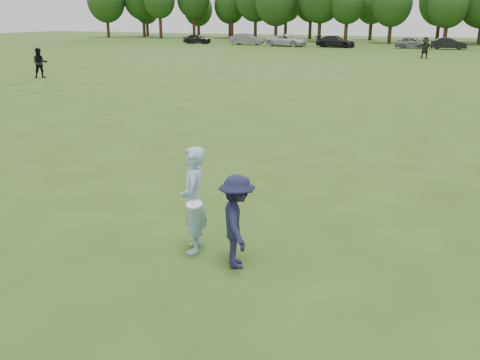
{
  "coord_description": "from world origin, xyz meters",
  "views": [
    {
      "loc": [
        3.72,
        -7.02,
        3.95
      ],
      "look_at": [
        0.0,
        0.91,
        1.1
      ],
      "focal_mm": 38.0,
      "sensor_mm": 36.0,
      "label": 1
    }
  ],
  "objects": [
    {
      "name": "ground",
      "position": [
        0.0,
        0.0,
        0.0
      ],
      "size": [
        200.0,
        200.0,
        0.0
      ],
      "primitive_type": "plane",
      "color": "#344E15",
      "rests_on": "ground"
    },
    {
      "name": "thrower",
      "position": [
        -0.46,
        0.02,
        0.93
      ],
      "size": [
        0.7,
        0.81,
        1.87
      ],
      "primitive_type": "imported",
      "rotation": [
        0.0,
        0.0,
        -1.11
      ],
      "color": "#8FBDDD",
      "rests_on": "ground"
    },
    {
      "name": "defender",
      "position": [
        0.47,
        -0.2,
        0.78
      ],
      "size": [
        1.02,
        1.17,
        1.57
      ],
      "primitive_type": "imported",
      "rotation": [
        0.0,
        0.0,
        2.12
      ],
      "color": "#1B1D3D",
      "rests_on": "ground"
    },
    {
      "name": "player_far_a",
      "position": [
        -22.62,
        18.23,
        0.97
      ],
      "size": [
        1.17,
        1.19,
        1.93
      ],
      "primitive_type": "imported",
      "rotation": [
        0.0,
        0.0,
        0.87
      ],
      "color": "black",
      "rests_on": "ground"
    },
    {
      "name": "player_far_d",
      "position": [
        -1.49,
        45.98,
        1.0
      ],
      "size": [
        1.89,
        0.72,
        2.0
      ],
      "primitive_type": "imported",
      "rotation": [
        0.0,
        0.0,
        -0.07
      ],
      "color": "#262626",
      "rests_on": "ground"
    },
    {
      "name": "car_a",
      "position": [
        -34.38,
        59.62,
        0.68
      ],
      "size": [
        4.13,
        1.93,
        1.37
      ],
      "primitive_type": "imported",
      "rotation": [
        0.0,
        0.0,
        1.65
      ],
      "color": "black",
      "rests_on": "ground"
    },
    {
      "name": "car_b",
      "position": [
        -26.67,
        60.0,
        0.78
      ],
      "size": [
        4.76,
        1.77,
        1.55
      ],
      "primitive_type": "imported",
      "rotation": [
        0.0,
        0.0,
        1.6
      ],
      "color": "slate",
      "rests_on": "ground"
    },
    {
      "name": "car_c",
      "position": [
        -20.38,
        59.18,
        0.76
      ],
      "size": [
        5.76,
        3.16,
        1.53
      ],
      "primitive_type": "imported",
      "rotation": [
        0.0,
        0.0,
        1.45
      ],
      "color": "silver",
      "rests_on": "ground"
    },
    {
      "name": "car_d",
      "position": [
        -13.86,
        59.55,
        0.73
      ],
      "size": [
        5.06,
        2.19,
        1.45
      ],
      "primitive_type": "imported",
      "rotation": [
        0.0,
        0.0,
        1.54
      ],
      "color": "black",
      "rests_on": "ground"
    },
    {
      "name": "car_e",
      "position": [
        -4.51,
        61.26,
        0.71
      ],
      "size": [
        4.2,
        1.8,
        1.41
      ],
      "primitive_type": "imported",
      "rotation": [
        0.0,
        0.0,
        1.54
      ],
      "color": "slate",
      "rests_on": "ground"
    },
    {
      "name": "car_f",
      "position": [
        -0.34,
        61.38,
        0.69
      ],
      "size": [
        4.34,
        2.0,
        1.38
      ],
      "primitive_type": "imported",
      "rotation": [
        0.0,
        0.0,
        1.7
      ],
      "color": "black",
      "rests_on": "ground"
    },
    {
      "name": "disc_in_play",
      "position": [
        -0.26,
        -0.3,
        1.0
      ],
      "size": [
        0.31,
        0.31,
        0.09
      ],
      "color": "white",
      "rests_on": "ground"
    }
  ]
}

